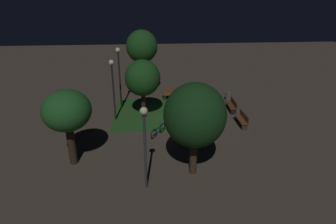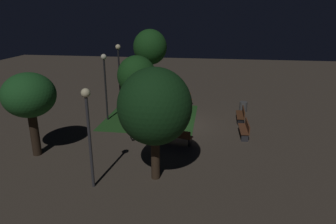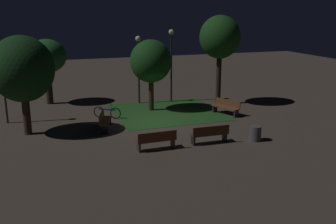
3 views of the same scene
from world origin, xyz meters
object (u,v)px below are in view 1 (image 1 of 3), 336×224
object	(u,v)px
bicycle	(158,131)
bench_corner	(232,105)
trash_bin	(229,96)
tree_tall_center	(142,47)
tree_left_canopy	(67,112)
lamp_post_path_center	(119,68)
lamp_post_plaza_east	(145,134)
bench_front_left	(242,119)
bench_by_lamp	(172,93)
bench_path_side	(191,131)
tree_right_canopy	(143,78)
tree_near_wall	(195,116)
lamp_post_near_wall	(113,80)

from	to	relation	value
bicycle	bench_corner	bearing A→B (deg)	-58.02
trash_bin	tree_tall_center	bearing A→B (deg)	77.55
bicycle	tree_left_canopy	bearing A→B (deg)	121.42
trash_bin	bicycle	distance (m)	8.62
lamp_post_path_center	lamp_post_plaza_east	size ratio (longest dim) A/B	1.14
tree_left_canopy	trash_bin	xyz separation A→B (m)	(8.86, -11.04, -2.73)
bench_front_left	lamp_post_plaza_east	world-z (taller)	lamp_post_plaza_east
bench_front_left	bench_by_lamp	world-z (taller)	same
bench_by_lamp	tree_left_canopy	size ratio (longest dim) A/B	0.43
lamp_post_plaza_east	tree_tall_center	bearing A→B (deg)	0.74
tree_left_canopy	tree_tall_center	bearing A→B (deg)	-20.07
bench_front_left	lamp_post_plaza_east	bearing A→B (deg)	133.90
bench_path_side	tree_tall_center	xyz separation A→B (m)	(8.05, 3.04, 3.84)
tree_right_canopy	trash_bin	bearing A→B (deg)	-67.39
tree_tall_center	bicycle	size ratio (longest dim) A/B	4.04
tree_near_wall	lamp_post_near_wall	bearing A→B (deg)	33.46
bench_corner	tree_near_wall	bearing A→B (deg)	151.81
tree_tall_center	trash_bin	xyz separation A→B (m)	(-1.60, -7.23, -3.96)
tree_tall_center	lamp_post_path_center	bearing A→B (deg)	146.72
bench_path_side	tree_tall_center	bearing A→B (deg)	20.70
trash_bin	tree_right_canopy	bearing A→B (deg)	112.61
lamp_post_near_wall	bench_path_side	bearing A→B (deg)	-122.60
lamp_post_plaza_east	bench_front_left	bearing A→B (deg)	-46.10
bicycle	bench_by_lamp	bearing A→B (deg)	-12.46
bench_front_left	bicycle	size ratio (longest dim) A/B	1.28
tree_left_canopy	lamp_post_near_wall	xyz separation A→B (m)	(5.64, -1.79, -0.08)
bench_front_left	tree_right_canopy	size ratio (longest dim) A/B	0.42
bench_corner	tree_near_wall	size ratio (longest dim) A/B	0.37
bench_path_side	bicycle	bearing A→B (deg)	75.64
tree_right_canopy	tree_left_canopy	world-z (taller)	tree_right_canopy
bench_by_lamp	tree_near_wall	world-z (taller)	tree_near_wall
bench_by_lamp	lamp_post_near_wall	xyz separation A→B (m)	(-4.13, 4.51, 2.54)
lamp_post_near_wall	tree_tall_center	bearing A→B (deg)	-22.86
bench_front_left	tree_left_canopy	xyz separation A→B (m)	(-4.03, 10.72, 2.61)
bench_by_lamp	tree_left_canopy	world-z (taller)	tree_left_canopy
lamp_post_path_center	lamp_post_near_wall	distance (m)	2.20
bench_front_left	lamp_post_path_center	xyz separation A→B (m)	(3.77, 8.64, 2.77)
tree_near_wall	tree_right_canopy	bearing A→B (deg)	19.56
tree_tall_center	lamp_post_near_wall	size ratio (longest dim) A/B	1.30
tree_near_wall	bicycle	bearing A→B (deg)	20.83
bench_corner	lamp_post_near_wall	xyz separation A→B (m)	(-0.99, 8.93, 2.54)
lamp_post_near_wall	bicycle	size ratio (longest dim) A/B	3.12
bench_path_side	tree_tall_center	world-z (taller)	tree_tall_center
bench_corner	lamp_post_near_wall	size ratio (longest dim) A/B	0.41
tree_right_canopy	lamp_post_path_center	distance (m)	2.64
bench_corner	bench_path_side	size ratio (longest dim) A/B	0.97
bench_front_left	tree_near_wall	bearing A→B (deg)	141.56
bench_path_side	bicycle	world-z (taller)	bicycle
lamp_post_near_wall	lamp_post_plaza_east	bearing A→B (deg)	-164.83
lamp_post_path_center	bench_by_lamp	bearing A→B (deg)	-65.06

